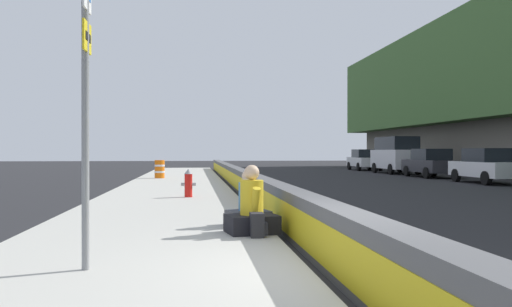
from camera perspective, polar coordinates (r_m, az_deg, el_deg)
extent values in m
plane|color=#232326|center=(6.62, 10.09, -13.47)|extent=(160.00, 160.00, 0.00)
cube|color=#B5B2A8|center=(6.38, -14.02, -13.33)|extent=(80.00, 4.40, 0.14)
cube|color=#545456|center=(6.53, 10.10, -9.84)|extent=(76.00, 0.44, 0.85)
cube|color=gold|center=(6.47, 8.15, -10.30)|extent=(74.48, 0.01, 0.54)
cylinder|color=gray|center=(6.74, -17.78, 3.40)|extent=(0.09, 0.09, 3.60)
cube|color=yellow|center=(6.86, -17.62, 11.77)|extent=(0.44, 0.02, 0.36)
cube|color=black|center=(6.86, -17.50, 11.78)|extent=(0.30, 0.01, 0.10)
cylinder|color=red|center=(16.72, -7.24, -3.41)|extent=(0.24, 0.24, 0.72)
cone|color=gray|center=(16.70, -7.24, -1.90)|extent=(0.26, 0.26, 0.16)
cylinder|color=gray|center=(16.72, -6.65, -3.29)|extent=(0.10, 0.12, 0.10)
cylinder|color=gray|center=(16.72, -7.82, -3.29)|extent=(0.10, 0.12, 0.10)
cube|color=black|center=(9.38, -0.46, -7.52)|extent=(0.86, 0.97, 0.32)
cylinder|color=gold|center=(9.33, -0.46, -4.71)|extent=(0.41, 0.41, 0.60)
sphere|color=beige|center=(9.30, -0.46, -2.05)|extent=(0.27, 0.27, 0.27)
cylinder|color=gold|center=(9.55, -0.84, -4.96)|extent=(0.33, 0.19, 0.53)
cylinder|color=gold|center=(9.12, -0.06, -5.21)|extent=(0.33, 0.19, 0.53)
cube|color=#424247|center=(10.33, -0.86, -6.89)|extent=(0.81, 0.89, 0.29)
cylinder|color=#427FB7|center=(10.29, -0.86, -4.61)|extent=(0.37, 0.37, 0.54)
sphere|color=beige|center=(10.26, -0.86, -2.44)|extent=(0.24, 0.24, 0.24)
cylinder|color=#427FB7|center=(10.48, -1.22, -4.82)|extent=(0.30, 0.19, 0.48)
cylinder|color=#427FB7|center=(10.10, -0.49, -5.01)|extent=(0.30, 0.19, 0.48)
cube|color=#232328|center=(8.93, 0.09, -7.65)|extent=(0.32, 0.22, 0.40)
cube|color=#232328|center=(8.96, 0.99, -8.02)|extent=(0.22, 0.06, 0.20)
cylinder|color=orange|center=(28.67, -10.27, -1.65)|extent=(0.52, 0.52, 0.95)
cylinder|color=white|center=(28.66, -10.27, -1.27)|extent=(0.54, 0.54, 0.10)
cylinder|color=white|center=(28.67, -10.27, -1.94)|extent=(0.54, 0.54, 0.10)
cube|color=silver|center=(28.18, 23.48, -1.55)|extent=(4.52, 1.86, 0.72)
cube|color=black|center=(28.08, 23.58, -0.15)|extent=(2.22, 1.65, 0.66)
cylinder|color=black|center=(29.06, 20.60, -2.20)|extent=(0.66, 0.23, 0.66)
cylinder|color=black|center=(29.87, 23.57, -2.14)|extent=(0.66, 0.23, 0.66)
cylinder|color=black|center=(26.52, 23.38, -2.44)|extent=(0.66, 0.23, 0.66)
cube|color=#28282D|center=(33.42, 18.14, -1.26)|extent=(4.51, 1.82, 0.72)
cube|color=black|center=(33.32, 18.21, -0.08)|extent=(2.21, 1.63, 0.66)
cylinder|color=black|center=(34.41, 15.83, -1.82)|extent=(0.66, 0.22, 0.66)
cylinder|color=black|center=(35.10, 18.45, -1.78)|extent=(0.66, 0.22, 0.66)
cylinder|color=black|center=(31.76, 17.80, -1.99)|extent=(0.66, 0.22, 0.66)
cylinder|color=black|center=(32.51, 20.58, -1.94)|extent=(0.66, 0.22, 0.66)
cube|color=silver|center=(38.50, 14.70, -0.58)|extent=(5.12, 2.01, 1.30)
cube|color=black|center=(38.41, 14.75, 1.06)|extent=(4.12, 1.81, 0.90)
cylinder|color=black|center=(39.73, 12.59, -1.49)|extent=(0.72, 0.23, 0.72)
cylinder|color=black|center=(40.37, 15.12, -1.47)|extent=(0.72, 0.23, 0.72)
cylinder|color=black|center=(36.66, 14.23, -1.64)|extent=(0.72, 0.23, 0.72)
cylinder|color=black|center=(37.35, 16.94, -1.61)|extent=(0.72, 0.23, 0.72)
cube|color=silver|center=(44.57, 11.50, -0.88)|extent=(4.55, 1.94, 0.72)
cube|color=black|center=(44.47, 11.54, 0.01)|extent=(2.25, 1.69, 0.66)
cylinder|color=black|center=(45.73, 9.95, -1.30)|extent=(0.67, 0.24, 0.66)
cylinder|color=black|center=(46.21, 12.02, -1.29)|extent=(0.67, 0.24, 0.66)
cylinder|color=black|center=(42.96, 10.93, -1.40)|extent=(0.67, 0.24, 0.66)
cylinder|color=black|center=(43.46, 13.13, -1.38)|extent=(0.67, 0.24, 0.66)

